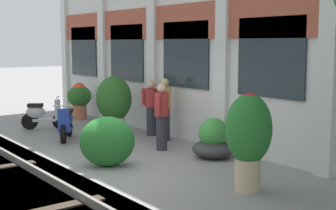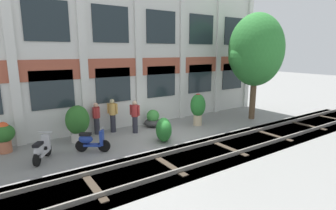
% 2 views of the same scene
% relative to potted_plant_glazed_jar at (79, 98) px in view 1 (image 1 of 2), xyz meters
% --- Properties ---
extents(ground_plane, '(80.00, 80.00, 0.00)m').
position_rel_potted_plant_glazed_jar_xyz_m(ground_plane, '(6.24, -2.27, -0.72)').
color(ground_plane, gray).
extents(rail_tracks, '(24.91, 2.80, 0.43)m').
position_rel_potted_plant_glazed_jar_xyz_m(rail_tracks, '(6.24, -4.49, -0.86)').
color(rail_tracks, '#5B5449').
rests_on(rail_tracks, ground).
extents(potted_plant_glazed_jar, '(0.81, 0.81, 1.23)m').
position_rel_potted_plant_glazed_jar_xyz_m(potted_plant_glazed_jar, '(0.00, 0.00, 0.00)').
color(potted_plant_glazed_jar, '#B76647').
rests_on(potted_plant_glazed_jar, ground).
extents(potted_plant_fluted_column, '(0.80, 0.80, 1.71)m').
position_rel_potted_plant_glazed_jar_xyz_m(potted_plant_fluted_column, '(8.77, -1.22, 0.31)').
color(potted_plant_fluted_column, tan).
rests_on(potted_plant_fluted_column, ground).
extents(potted_plant_wide_bowl, '(0.94, 0.94, 0.90)m').
position_rel_potted_plant_glazed_jar_xyz_m(potted_plant_wide_bowl, '(6.67, -0.08, -0.36)').
color(potted_plant_wide_bowl, '#333333').
rests_on(potted_plant_wide_bowl, ground).
extents(potted_plant_ribbed_drum, '(1.01, 1.01, 1.61)m').
position_rel_potted_plant_glazed_jar_xyz_m(potted_plant_ribbed_drum, '(2.75, -0.30, 0.17)').
color(potted_plant_ribbed_drum, beige).
rests_on(potted_plant_ribbed_drum, ground).
extents(scooter_near_curb, '(0.83, 1.22, 0.98)m').
position_rel_potted_plant_glazed_jar_xyz_m(scooter_near_curb, '(1.05, -1.74, -0.28)').
color(scooter_near_curb, black).
rests_on(scooter_near_curb, ground).
extents(scooter_second_parked, '(1.18, 0.87, 0.98)m').
position_rel_potted_plant_glazed_jar_xyz_m(scooter_second_parked, '(2.83, -1.80, -0.28)').
color(scooter_second_parked, black).
rests_on(scooter_second_parked, ground).
extents(resident_by_doorway, '(0.35, 0.44, 1.60)m').
position_rel_potted_plant_glazed_jar_xyz_m(resident_by_doorway, '(5.38, -0.56, 0.13)').
color(resident_by_doorway, '#282833').
rests_on(resident_by_doorway, ground).
extents(resident_watching_tracks, '(0.42, 0.38, 1.65)m').
position_rel_potted_plant_glazed_jar_xyz_m(resident_watching_tracks, '(4.55, 0.17, 0.16)').
color(resident_watching_tracks, '#282833').
rests_on(resident_watching_tracks, ground).
extents(resident_near_plants, '(0.39, 0.41, 1.53)m').
position_rel_potted_plant_glazed_jar_xyz_m(resident_near_plants, '(3.77, 0.28, 0.09)').
color(resident_near_plants, '#282833').
rests_on(resident_near_plants, ground).
extents(topiary_hedge, '(1.17, 1.34, 1.05)m').
position_rel_potted_plant_glazed_jar_xyz_m(topiary_hedge, '(5.89, -2.34, -0.20)').
color(topiary_hedge, '#236B28').
rests_on(topiary_hedge, ground).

